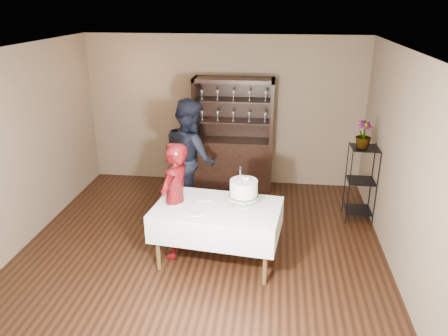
{
  "coord_description": "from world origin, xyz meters",
  "views": [
    {
      "loc": [
        0.95,
        -5.19,
        3.26
      ],
      "look_at": [
        0.29,
        0.1,
        1.19
      ],
      "focal_mm": 35.0,
      "sensor_mm": 36.0,
      "label": 1
    }
  ],
  "objects_px": {
    "woman": "(175,201)",
    "cake": "(244,190)",
    "cake_table": "(217,219)",
    "potted_plant": "(364,135)",
    "china_hutch": "(233,152)",
    "plant_etagere": "(361,181)",
    "man": "(191,158)"
  },
  "relations": [
    {
      "from": "woman",
      "to": "cake",
      "type": "bearing_deg",
      "value": 106.24
    },
    {
      "from": "cake_table",
      "to": "cake",
      "type": "distance_m",
      "value": 0.52
    },
    {
      "from": "cake",
      "to": "potted_plant",
      "type": "height_order",
      "value": "potted_plant"
    },
    {
      "from": "woman",
      "to": "cake",
      "type": "height_order",
      "value": "woman"
    },
    {
      "from": "china_hutch",
      "to": "cake",
      "type": "xyz_separation_m",
      "value": [
        0.38,
        -2.42,
        0.35
      ]
    },
    {
      "from": "plant_etagere",
      "to": "potted_plant",
      "type": "distance_m",
      "value": 0.74
    },
    {
      "from": "cake_table",
      "to": "cake",
      "type": "height_order",
      "value": "cake"
    },
    {
      "from": "china_hutch",
      "to": "plant_etagere",
      "type": "height_order",
      "value": "china_hutch"
    },
    {
      "from": "china_hutch",
      "to": "woman",
      "type": "height_order",
      "value": "china_hutch"
    },
    {
      "from": "cake_table",
      "to": "potted_plant",
      "type": "relative_size",
      "value": 4.09
    },
    {
      "from": "man",
      "to": "potted_plant",
      "type": "xyz_separation_m",
      "value": [
        2.58,
        0.1,
        0.45
      ]
    },
    {
      "from": "woman",
      "to": "cake",
      "type": "relative_size",
      "value": 2.95
    },
    {
      "from": "china_hutch",
      "to": "cake",
      "type": "distance_m",
      "value": 2.47
    },
    {
      "from": "china_hutch",
      "to": "man",
      "type": "distance_m",
      "value": 1.33
    },
    {
      "from": "potted_plant",
      "to": "cake_table",
      "type": "bearing_deg",
      "value": -144.36
    },
    {
      "from": "man",
      "to": "cake",
      "type": "relative_size",
      "value": 3.49
    },
    {
      "from": "china_hutch",
      "to": "man",
      "type": "relative_size",
      "value": 1.06
    },
    {
      "from": "woman",
      "to": "man",
      "type": "distance_m",
      "value": 1.24
    },
    {
      "from": "cake_table",
      "to": "man",
      "type": "height_order",
      "value": "man"
    },
    {
      "from": "woman",
      "to": "potted_plant",
      "type": "bearing_deg",
      "value": 134.62
    },
    {
      "from": "china_hutch",
      "to": "potted_plant",
      "type": "height_order",
      "value": "china_hutch"
    },
    {
      "from": "china_hutch",
      "to": "cake_table",
      "type": "xyz_separation_m",
      "value": [
        0.05,
        -2.5,
        -0.06
      ]
    },
    {
      "from": "plant_etagere",
      "to": "cake",
      "type": "xyz_separation_m",
      "value": [
        -1.7,
        -1.37,
        0.36
      ]
    },
    {
      "from": "man",
      "to": "potted_plant",
      "type": "relative_size",
      "value": 4.57
    },
    {
      "from": "china_hutch",
      "to": "cake",
      "type": "relative_size",
      "value": 3.7
    },
    {
      "from": "cake",
      "to": "cake_table",
      "type": "bearing_deg",
      "value": -166.41
    },
    {
      "from": "china_hutch",
      "to": "plant_etagere",
      "type": "bearing_deg",
      "value": -26.83
    },
    {
      "from": "china_hutch",
      "to": "cake",
      "type": "bearing_deg",
      "value": -81.11
    },
    {
      "from": "plant_etagere",
      "to": "potted_plant",
      "type": "xyz_separation_m",
      "value": [
        -0.05,
        -0.03,
        0.74
      ]
    },
    {
      "from": "man",
      "to": "woman",
      "type": "bearing_deg",
      "value": 150.11
    },
    {
      "from": "china_hutch",
      "to": "plant_etagere",
      "type": "distance_m",
      "value": 2.33
    },
    {
      "from": "plant_etagere",
      "to": "china_hutch",
      "type": "bearing_deg",
      "value": 153.17
    }
  ]
}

